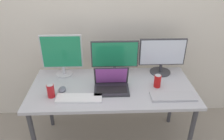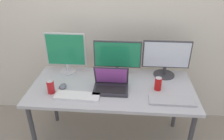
# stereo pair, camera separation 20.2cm
# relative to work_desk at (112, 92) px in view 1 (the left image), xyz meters

# --- Properties ---
(wall_back) EXTENTS (7.00, 0.08, 2.60)m
(wall_back) POSITION_rel_work_desk_xyz_m (0.00, 0.59, 0.63)
(wall_back) COLOR silver
(wall_back) RESTS_ON ground
(work_desk) EXTENTS (1.57, 0.74, 0.74)m
(work_desk) POSITION_rel_work_desk_xyz_m (0.00, 0.00, 0.00)
(work_desk) COLOR #424247
(work_desk) RESTS_ON ground
(monitor_left) EXTENTS (0.41, 0.17, 0.44)m
(monitor_left) POSITION_rel_work_desk_xyz_m (-0.50, 0.25, 0.30)
(monitor_left) COLOR silver
(monitor_left) RESTS_ON work_desk
(monitor_center) EXTENTS (0.48, 0.21, 0.38)m
(monitor_center) POSITION_rel_work_desk_xyz_m (0.04, 0.24, 0.27)
(monitor_center) COLOR #38383D
(monitor_center) RESTS_ON work_desk
(monitor_right) EXTENTS (0.48, 0.22, 0.38)m
(monitor_right) POSITION_rel_work_desk_xyz_m (0.53, 0.26, 0.27)
(monitor_right) COLOR #38383D
(monitor_right) RESTS_ON work_desk
(laptop_silver) EXTENTS (0.32, 0.23, 0.23)m
(laptop_silver) POSITION_rel_work_desk_xyz_m (-0.01, -0.04, 0.12)
(laptop_silver) COLOR #2D2D33
(laptop_silver) RESTS_ON work_desk
(keyboard_main) EXTENTS (0.41, 0.15, 0.02)m
(keyboard_main) POSITION_rel_work_desk_xyz_m (-0.30, -0.20, 0.08)
(keyboard_main) COLOR white
(keyboard_main) RESTS_ON work_desk
(keyboard_aux) EXTENTS (0.40, 0.15, 0.02)m
(keyboard_aux) POSITION_rel_work_desk_xyz_m (0.54, -0.20, 0.08)
(keyboard_aux) COLOR #B2B2B7
(keyboard_aux) RESTS_ON work_desk
(mouse_by_keyboard) EXTENTS (0.07, 0.10, 0.03)m
(mouse_by_keyboard) POSITION_rel_work_desk_xyz_m (-0.47, -0.06, 0.08)
(mouse_by_keyboard) COLOR slate
(mouse_by_keyboard) RESTS_ON work_desk
(soda_can_near_keyboard) EXTENTS (0.07, 0.07, 0.13)m
(soda_can_near_keyboard) POSITION_rel_work_desk_xyz_m (0.43, -0.02, 0.13)
(soda_can_near_keyboard) COLOR red
(soda_can_near_keyboard) RESTS_ON work_desk
(soda_can_by_laptop) EXTENTS (0.07, 0.07, 0.13)m
(soda_can_by_laptop) POSITION_rel_work_desk_xyz_m (-0.55, -0.15, 0.13)
(soda_can_by_laptop) COLOR red
(soda_can_by_laptop) RESTS_ON work_desk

